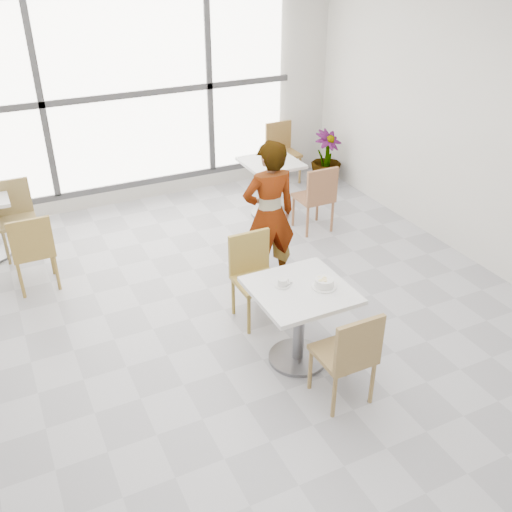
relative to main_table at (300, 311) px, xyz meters
name	(u,v)px	position (x,y,z in m)	size (l,w,h in m)	color
floor	(242,333)	(-0.29, 0.56, -0.52)	(7.00, 7.00, 0.00)	#9E9EA5
wall_back	(128,93)	(-0.29, 4.06, 0.98)	(6.00, 6.00, 0.00)	silver
wall_right	(506,138)	(2.71, 0.56, 0.98)	(7.00, 7.00, 0.00)	silver
window	(130,94)	(-0.29, 4.00, 0.98)	(4.60, 0.07, 2.52)	white
main_table	(300,311)	(0.00, 0.00, 0.00)	(0.80, 0.80, 0.75)	silver
chair_near	(349,353)	(0.08, -0.64, -0.02)	(0.42, 0.42, 0.87)	olive
chair_far	(254,271)	(-0.05, 0.80, -0.02)	(0.42, 0.42, 0.87)	olive
oatmeal_bowl	(324,283)	(0.19, -0.07, 0.27)	(0.21, 0.21, 0.09)	silver
coffee_cup	(283,283)	(-0.12, 0.10, 0.26)	(0.16, 0.13, 0.07)	silver
person	(269,215)	(0.37, 1.29, 0.27)	(0.58, 0.38, 1.59)	black
bg_table_right	(271,180)	(1.16, 2.80, -0.04)	(0.70, 0.70, 0.75)	silver
bg_chair_left_near	(33,248)	(-1.90, 2.21, -0.02)	(0.42, 0.42, 0.87)	olive
bg_chair_left_far	(15,213)	(-1.97, 3.18, -0.02)	(0.42, 0.42, 0.87)	olive
bg_chair_right_near	(317,195)	(1.45, 2.10, -0.02)	(0.42, 0.42, 0.87)	#905D3C
bg_chair_right_far	(281,148)	(1.88, 3.84, -0.02)	(0.42, 0.42, 0.87)	olive
plant_right	(326,158)	(2.41, 3.41, -0.12)	(0.45, 0.45, 0.80)	#4D7838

